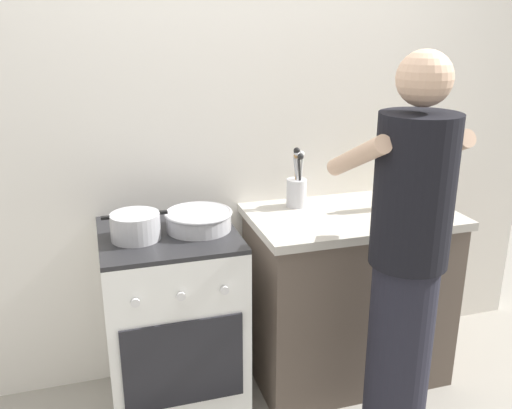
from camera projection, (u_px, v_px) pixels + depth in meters
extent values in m
plane|color=gray|center=(253.00, 407.00, 2.69)|extent=(6.00, 6.00, 0.00)
cube|color=silver|center=(263.00, 132.00, 2.80)|extent=(3.20, 0.10, 2.50)
cube|color=brown|center=(347.00, 299.00, 2.84)|extent=(0.96, 0.56, 0.86)
cube|color=#B7B2A8|center=(352.00, 216.00, 2.70)|extent=(1.00, 0.60, 0.04)
cube|color=white|center=(173.00, 323.00, 2.59)|extent=(0.60, 0.60, 0.88)
cube|color=#232326|center=(168.00, 234.00, 2.45)|extent=(0.60, 0.60, 0.02)
cube|color=black|center=(184.00, 364.00, 2.32)|extent=(0.51, 0.01, 0.40)
cylinder|color=silver|center=(135.00, 303.00, 2.16)|extent=(0.04, 0.01, 0.04)
cylinder|color=silver|center=(181.00, 297.00, 2.21)|extent=(0.04, 0.01, 0.04)
cylinder|color=silver|center=(225.00, 290.00, 2.26)|extent=(0.04, 0.01, 0.04)
cylinder|color=#B2B2B7|center=(135.00, 226.00, 2.35)|extent=(0.21, 0.21, 0.11)
cube|color=black|center=(105.00, 218.00, 2.30)|extent=(0.04, 0.02, 0.01)
cube|color=black|center=(163.00, 212.00, 2.37)|extent=(0.04, 0.02, 0.01)
cylinder|color=#B7B7BC|center=(199.00, 221.00, 2.47)|extent=(0.29, 0.29, 0.08)
torus|color=#B7B7BC|center=(198.00, 213.00, 2.45)|extent=(0.30, 0.30, 0.01)
cylinder|color=silver|center=(296.00, 193.00, 2.77)|extent=(0.10, 0.10, 0.14)
cylinder|color=silver|center=(297.00, 180.00, 2.74)|extent=(0.02, 0.02, 0.23)
sphere|color=silver|center=(297.00, 155.00, 2.70)|extent=(0.03, 0.03, 0.03)
cylinder|color=#B7BABF|center=(297.00, 180.00, 2.74)|extent=(0.04, 0.03, 0.23)
sphere|color=#B7BABF|center=(297.00, 155.00, 2.70)|extent=(0.03, 0.03, 0.03)
cylinder|color=black|center=(300.00, 181.00, 2.73)|extent=(0.03, 0.02, 0.22)
sphere|color=black|center=(301.00, 156.00, 2.69)|extent=(0.03, 0.03, 0.03)
cylinder|color=black|center=(296.00, 178.00, 2.74)|extent=(0.02, 0.04, 0.26)
sphere|color=black|center=(297.00, 151.00, 2.70)|extent=(0.03, 0.03, 0.03)
cylinder|color=silver|center=(301.00, 179.00, 2.75)|extent=(0.02, 0.04, 0.23)
sphere|color=silver|center=(301.00, 154.00, 2.71)|extent=(0.03, 0.03, 0.03)
cylinder|color=#9E7547|center=(296.00, 180.00, 2.74)|extent=(0.03, 0.03, 0.23)
sphere|color=#9E7547|center=(297.00, 156.00, 2.70)|extent=(0.03, 0.03, 0.03)
cylinder|color=gold|center=(387.00, 188.00, 2.72)|extent=(0.06, 0.06, 0.21)
cylinder|color=gold|center=(389.00, 164.00, 2.68)|extent=(0.03, 0.03, 0.04)
cylinder|color=black|center=(389.00, 159.00, 2.67)|extent=(0.03, 0.03, 0.02)
cylinder|color=black|center=(398.00, 362.00, 2.28)|extent=(0.26, 0.26, 0.90)
cylinder|color=black|center=(414.00, 191.00, 2.05)|extent=(0.30, 0.30, 0.58)
sphere|color=#D3AA8C|center=(425.00, 78.00, 1.92)|extent=(0.20, 0.20, 0.20)
cylinder|color=#D3AA8C|center=(357.00, 157.00, 2.09)|extent=(0.07, 0.41, 0.24)
cylinder|color=#D3AA8C|center=(435.00, 151.00, 2.18)|extent=(0.07, 0.41, 0.24)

